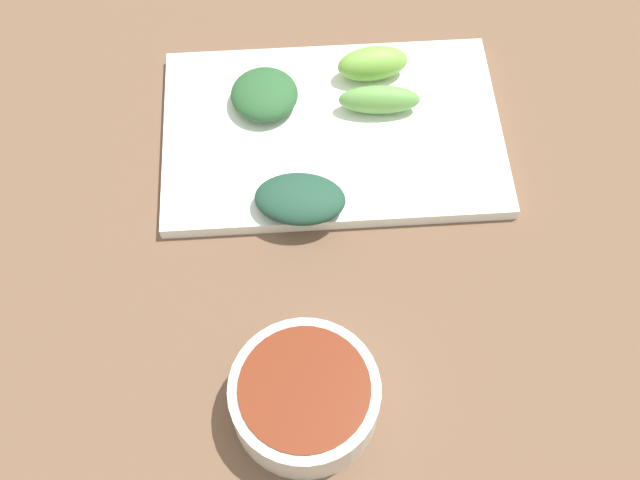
{
  "coord_description": "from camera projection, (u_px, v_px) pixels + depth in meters",
  "views": [
    {
      "loc": [
        -0.32,
        0.01,
        0.58
      ],
      "look_at": [
        -0.02,
        -0.01,
        0.05
      ],
      "focal_mm": 44.28,
      "sensor_mm": 36.0,
      "label": 1
    }
  ],
  "objects": [
    {
      "name": "tabletop",
      "position": [
        311.0,
        245.0,
        0.65
      ],
      "size": [
        2.1,
        2.1,
        0.02
      ],
      "primitive_type": "cube",
      "color": "brown",
      "rests_on": "ground"
    },
    {
      "name": "broccoli_leafy_2",
      "position": [
        300.0,
        199.0,
        0.63
      ],
      "size": [
        0.06,
        0.08,
        0.02
      ],
      "primitive_type": "ellipsoid",
      "rotation": [
        0.0,
        0.0,
        -0.12
      ],
      "color": "#204734",
      "rests_on": "serving_plate"
    },
    {
      "name": "broccoli_stalk_0",
      "position": [
        373.0,
        64.0,
        0.7
      ],
      "size": [
        0.04,
        0.07,
        0.03
      ],
      "primitive_type": "ellipsoid",
      "rotation": [
        0.0,
        0.0,
        0.11
      ],
      "color": "#77B043",
      "rests_on": "serving_plate"
    },
    {
      "name": "broccoli_stalk_3",
      "position": [
        379.0,
        100.0,
        0.68
      ],
      "size": [
        0.03,
        0.07,
        0.03
      ],
      "primitive_type": "ellipsoid",
      "rotation": [
        0.0,
        0.0,
        -0.06
      ],
      "color": "#63A248",
      "rests_on": "serving_plate"
    },
    {
      "name": "broccoli_leafy_1",
      "position": [
        264.0,
        94.0,
        0.68
      ],
      "size": [
        0.06,
        0.06,
        0.02
      ],
      "primitive_type": "ellipsoid",
      "rotation": [
        0.0,
        0.0,
        -0.02
      ],
      "color": "#2A592F",
      "rests_on": "serving_plate"
    },
    {
      "name": "sauce_bowl",
      "position": [
        305.0,
        396.0,
        0.55
      ],
      "size": [
        0.11,
        0.11,
        0.04
      ],
      "color": "silver",
      "rests_on": "tabletop"
    },
    {
      "name": "serving_plate",
      "position": [
        332.0,
        132.0,
        0.69
      ],
      "size": [
        0.19,
        0.29,
        0.01
      ],
      "primitive_type": "cube",
      "color": "white",
      "rests_on": "tabletop"
    }
  ]
}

